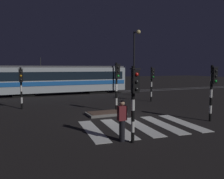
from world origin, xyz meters
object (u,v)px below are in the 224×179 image
at_px(street_lamp_trackside_right, 135,55).
at_px(traffic_light_corner_near_right, 213,85).
at_px(pedestrian_waiting_at_kerb, 122,120).
at_px(tram, 62,79).
at_px(traffic_light_corner_far_left, 21,82).
at_px(traffic_light_median_centre, 117,80).
at_px(traffic_light_corner_far_right, 152,79).
at_px(traffic_light_kerb_mid_left, 134,93).

bearing_deg(street_lamp_trackside_right, traffic_light_corner_near_right, -99.70).
distance_m(traffic_light_corner_near_right, pedestrian_waiting_at_kerb, 6.38).
bearing_deg(tram, traffic_light_corner_far_left, -118.70).
bearing_deg(traffic_light_corner_near_right, pedestrian_waiting_at_kerb, -169.79).
xyz_separation_m(traffic_light_median_centre, pedestrian_waiting_at_kerb, (-2.43, -5.70, -1.35)).
bearing_deg(tram, traffic_light_corner_far_right, -55.08).
xyz_separation_m(traffic_light_corner_far_left, pedestrian_waiting_at_kerb, (3.46, -9.49, -1.14)).
xyz_separation_m(traffic_light_corner_far_left, street_lamp_trackside_right, (11.77, 4.16, 2.44)).
height_order(traffic_light_corner_far_left, tram, tram).
distance_m(street_lamp_trackside_right, pedestrian_waiting_at_kerb, 16.38).
bearing_deg(street_lamp_trackside_right, traffic_light_median_centre, -126.49).
height_order(traffic_light_corner_far_left, street_lamp_trackside_right, street_lamp_trackside_right).
height_order(street_lamp_trackside_right, tram, street_lamp_trackside_right).
height_order(traffic_light_kerb_mid_left, street_lamp_trackside_right, street_lamp_trackside_right).
bearing_deg(traffic_light_corner_near_right, tram, 106.75).
xyz_separation_m(traffic_light_corner_near_right, tram, (-5.04, 16.75, -0.35)).
distance_m(street_lamp_trackside_right, tram, 8.76).
relative_size(traffic_light_corner_far_right, traffic_light_corner_near_right, 0.98).
bearing_deg(traffic_light_corner_far_left, traffic_light_median_centre, -32.78).
distance_m(traffic_light_kerb_mid_left, tram, 18.31).
relative_size(traffic_light_kerb_mid_left, traffic_light_corner_near_right, 0.97).
height_order(traffic_light_corner_far_right, street_lamp_trackside_right, street_lamp_trackside_right).
height_order(traffic_light_corner_far_right, tram, tram).
distance_m(traffic_light_corner_far_right, traffic_light_corner_far_left, 10.84).
relative_size(traffic_light_corner_far_right, tram, 0.21).
bearing_deg(traffic_light_corner_far_right, traffic_light_median_centre, -146.89).
xyz_separation_m(traffic_light_corner_far_right, tram, (-6.24, 8.94, -0.30)).
distance_m(traffic_light_corner_near_right, tram, 17.50).
height_order(traffic_light_median_centre, traffic_light_corner_far_right, traffic_light_median_centre).
distance_m(traffic_light_median_centre, tram, 12.24).
relative_size(traffic_light_corner_far_right, street_lamp_trackside_right, 0.44).
xyz_separation_m(traffic_light_kerb_mid_left, traffic_light_corner_far_right, (7.05, 9.35, 0.01)).
height_order(traffic_light_kerb_mid_left, tram, tram).
bearing_deg(traffic_light_kerb_mid_left, traffic_light_corner_far_left, 110.86).
xyz_separation_m(traffic_light_kerb_mid_left, traffic_light_corner_far_left, (-3.78, 9.92, -0.02)).
relative_size(traffic_light_median_centre, traffic_light_corner_far_right, 1.09).
relative_size(traffic_light_corner_near_right, traffic_light_corner_far_left, 1.04).
xyz_separation_m(traffic_light_corner_near_right, pedestrian_waiting_at_kerb, (-6.16, -1.11, -1.22)).
distance_m(traffic_light_median_centre, traffic_light_corner_far_left, 7.01).
relative_size(traffic_light_median_centre, traffic_light_kerb_mid_left, 1.09).
relative_size(traffic_light_corner_far_left, tram, 0.20).
xyz_separation_m(traffic_light_kerb_mid_left, traffic_light_corner_near_right, (5.85, 1.53, 0.06)).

